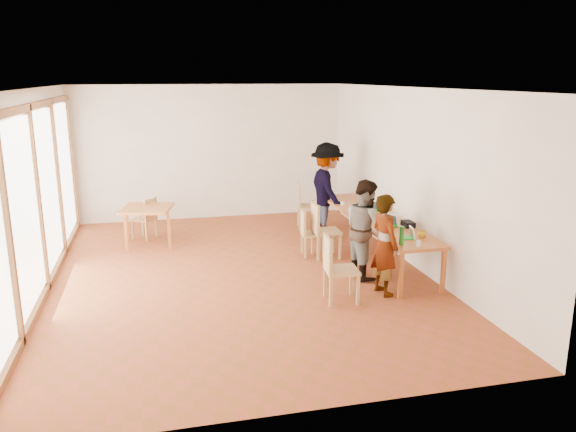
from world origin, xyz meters
The scene contains 25 objects.
ground centered at (0.00, 0.00, 0.00)m, with size 8.00×8.00×0.00m, color #964024.
wall_back centered at (0.00, 4.00, 1.50)m, with size 6.00×0.10×3.00m, color white.
wall_front centered at (0.00, -4.00, 1.50)m, with size 6.00×0.10×3.00m, color white.
wall_right centered at (3.00, 0.00, 1.50)m, with size 0.10×8.00×3.00m, color white.
window_wall centered at (-2.96, 0.00, 1.50)m, with size 0.10×8.00×3.00m, color white.
ceiling centered at (0.00, 0.00, 3.02)m, with size 6.00×8.00×0.04m, color white.
communal_table centered at (2.50, 0.39, 0.70)m, with size 0.80×4.00×0.75m.
side_table centered at (-1.44, 2.07, 0.67)m, with size 0.90×0.90×0.75m.
chair_near centered at (1.18, -1.43, 0.60)m, with size 0.50×0.50×0.52m.
chair_mid centered at (1.38, 0.72, 0.51)m, with size 0.42×0.42×0.45m.
chair_far centered at (1.57, 0.57, 0.61)m, with size 0.47×0.47×0.53m.
chair_empty centered at (1.80, 2.60, 0.60)m, with size 0.53×0.53×0.52m.
chair_spare centered at (-1.44, 2.52, 0.51)m, with size 0.54×0.54×0.44m.
person_near centered at (1.99, -1.31, 0.76)m, with size 0.56×0.37×1.53m, color gray.
person_mid centered at (1.99, -0.52, 0.80)m, with size 0.78×0.61×1.60m, color gray.
person_far centered at (2.14, 2.02, 0.94)m, with size 1.22×0.70×1.89m, color gray.
laptop_near centered at (2.52, -1.04, 0.80)m, with size 0.23×0.25×0.18m.
laptop_mid centered at (2.53, -0.28, 0.81)m, with size 0.29×0.30×0.21m.
laptop_far centered at (2.66, 0.79, 0.81)m, with size 0.24×0.27×0.20m.
yellow_mug centered at (2.73, -1.03, 0.80)m, with size 0.12×0.12×0.10m, color gold.
green_bottle centered at (2.25, -1.32, 0.89)m, with size 0.07×0.07×0.28m, color #1C701C.
clear_glass centered at (2.45, -1.46, 0.80)m, with size 0.07×0.07×0.09m, color silver.
condiment_cup centered at (2.26, 1.39, 0.78)m, with size 0.08×0.08×0.06m, color white.
pink_phone centered at (2.18, 0.65, 0.76)m, with size 0.05×0.10×0.01m, color #C24579.
black_pouch centered at (2.79, -0.40, 0.80)m, with size 0.16×0.26×0.09m, color black.
Camera 1 is at (-1.23, -8.67, 3.18)m, focal length 35.00 mm.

